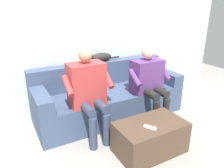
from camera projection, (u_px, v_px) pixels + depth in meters
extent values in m
plane|color=gray|center=(134.00, 137.00, 2.86)|extent=(8.00, 8.00, 0.00)
cube|color=silver|center=(94.00, 26.00, 3.38)|extent=(5.32, 0.06, 2.70)
cube|color=#3D4C6B|center=(112.00, 105.00, 3.28)|extent=(1.86, 0.64, 0.42)
cube|color=#3D4C6B|center=(100.00, 85.00, 3.56)|extent=(2.25, 0.20, 0.80)
cube|color=#3D4C6B|center=(164.00, 88.00, 3.71)|extent=(0.19, 0.64, 0.61)
cube|color=#3D4C6B|center=(43.00, 116.00, 2.78)|extent=(0.19, 0.64, 0.61)
cube|color=#4C3828|center=(150.00, 137.00, 2.52)|extent=(0.81, 0.49, 0.38)
cube|color=#5B3370|center=(147.00, 76.00, 3.18)|extent=(0.46, 0.27, 0.49)
sphere|color=beige|center=(148.00, 52.00, 3.05)|extent=(0.19, 0.19, 0.19)
cylinder|color=black|center=(159.00, 91.00, 3.13)|extent=(0.11, 0.37, 0.11)
cylinder|color=black|center=(149.00, 93.00, 3.05)|extent=(0.11, 0.37, 0.11)
cylinder|color=black|center=(166.00, 112.00, 3.07)|extent=(0.10, 0.10, 0.42)
cylinder|color=black|center=(156.00, 115.00, 2.99)|extent=(0.10, 0.10, 0.42)
cylinder|color=#5B3370|center=(164.00, 72.00, 3.22)|extent=(0.08, 0.27, 0.22)
cylinder|color=#5B3370|center=(135.00, 78.00, 2.98)|extent=(0.08, 0.27, 0.22)
cube|color=#B23838|center=(86.00, 84.00, 2.74)|extent=(0.45, 0.28, 0.56)
sphere|color=tan|center=(85.00, 55.00, 2.60)|extent=(0.17, 0.17, 0.17)
cylinder|color=#333D56|center=(99.00, 104.00, 2.70)|extent=(0.11, 0.38, 0.11)
cylinder|color=#333D56|center=(86.00, 107.00, 2.62)|extent=(0.11, 0.38, 0.11)
cylinder|color=#333D56|center=(106.00, 130.00, 2.64)|extent=(0.10, 0.10, 0.42)
cylinder|color=#333D56|center=(93.00, 134.00, 2.56)|extent=(0.10, 0.10, 0.42)
cylinder|color=#B23838|center=(108.00, 79.00, 2.77)|extent=(0.08, 0.27, 0.22)
cylinder|color=#B23838|center=(68.00, 86.00, 2.53)|extent=(0.08, 0.27, 0.22)
ellipsoid|color=black|center=(101.00, 57.00, 3.40)|extent=(0.35, 0.14, 0.14)
sphere|color=black|center=(90.00, 58.00, 3.31)|extent=(0.12, 0.12, 0.12)
cone|color=black|center=(89.00, 54.00, 3.32)|extent=(0.04, 0.04, 0.04)
cone|color=black|center=(91.00, 55.00, 3.27)|extent=(0.04, 0.04, 0.04)
cylinder|color=black|center=(114.00, 57.00, 3.52)|extent=(0.18, 0.03, 0.03)
cube|color=white|center=(150.00, 127.00, 2.35)|extent=(0.11, 0.15, 0.02)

